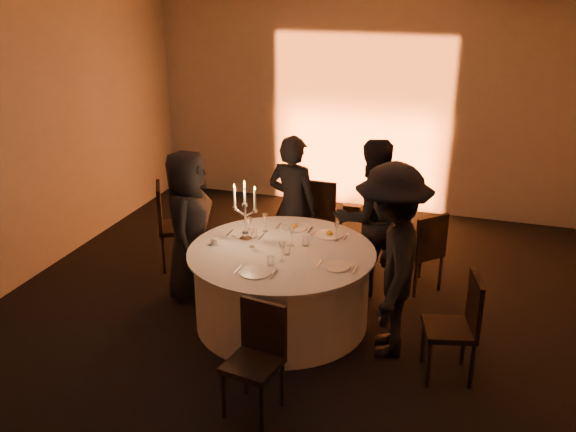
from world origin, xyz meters
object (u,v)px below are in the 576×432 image
(guest_left, at_px, (189,225))
(guest_right, at_px, (390,262))
(banquet_table, at_px, (282,287))
(chair_front, at_px, (257,352))
(chair_left, at_px, (171,221))
(candelabra, at_px, (245,220))
(guest_back_left, at_px, (293,208))
(coffee_cup, at_px, (215,241))
(chair_right, at_px, (459,322))
(chair_back_right, at_px, (424,248))
(guest_back_right, at_px, (371,217))
(chair_back_left, at_px, (319,214))

(guest_left, height_order, guest_right, guest_right)
(banquet_table, height_order, chair_front, chair_front)
(chair_left, bearing_deg, candelabra, -148.20)
(guest_back_left, height_order, coffee_cup, guest_back_left)
(guest_left, bearing_deg, chair_right, -115.31)
(chair_back_right, xyz_separation_m, guest_back_left, (-1.44, -0.07, 0.32))
(banquet_table, bearing_deg, guest_back_right, 54.60)
(chair_left, distance_m, candelabra, 1.43)
(chair_back_left, relative_size, guest_left, 0.64)
(chair_back_right, relative_size, guest_left, 0.56)
(banquet_table, bearing_deg, coffee_cup, -175.12)
(banquet_table, bearing_deg, guest_right, -9.26)
(chair_back_left, distance_m, guest_back_left, 0.56)
(banquet_table, relative_size, chair_back_left, 1.76)
(banquet_table, xyz_separation_m, chair_back_left, (-0.04, 1.51, 0.20))
(chair_back_left, relative_size, chair_front, 1.14)
(banquet_table, xyz_separation_m, guest_back_right, (0.67, 0.94, 0.46))
(guest_right, bearing_deg, banquet_table, -108.51)
(chair_back_right, height_order, guest_left, guest_left)
(guest_left, relative_size, guest_back_right, 0.95)
(chair_right, bearing_deg, banquet_table, -117.43)
(candelabra, bearing_deg, chair_front, -65.47)
(chair_right, distance_m, candelabra, 2.23)
(banquet_table, relative_size, chair_back_right, 2.01)
(guest_right, relative_size, candelabra, 2.85)
(guest_back_left, bearing_deg, guest_right, 148.35)
(guest_back_right, bearing_deg, guest_back_left, -40.69)
(chair_left, bearing_deg, chair_front, -167.57)
(candelabra, bearing_deg, guest_left, 170.88)
(chair_front, distance_m, coffee_cup, 1.57)
(chair_back_left, bearing_deg, chair_right, 133.60)
(chair_left, distance_m, guest_right, 2.87)
(chair_left, height_order, guest_back_left, guest_back_left)
(chair_right, xyz_separation_m, guest_back_left, (-1.91, 1.42, 0.29))
(chair_left, xyz_separation_m, guest_right, (2.68, -0.98, 0.32))
(banquet_table, bearing_deg, chair_back_left, 91.36)
(chair_back_left, xyz_separation_m, chair_right, (1.74, -1.90, -0.05))
(chair_back_right, bearing_deg, guest_left, -25.47)
(coffee_cup, bearing_deg, banquet_table, 4.88)
(banquet_table, xyz_separation_m, candelabra, (-0.42, 0.13, 0.60))
(banquet_table, distance_m, chair_back_left, 1.52)
(guest_right, distance_m, candelabra, 1.51)
(chair_back_left, relative_size, guest_back_right, 0.61)
(chair_right, bearing_deg, candelabra, -118.34)
(chair_left, xyz_separation_m, guest_back_right, (2.28, 0.14, 0.27))
(chair_back_left, relative_size, chair_right, 1.09)
(chair_front, xyz_separation_m, guest_left, (-1.33, 1.55, 0.30))
(chair_right, relative_size, candelabra, 1.50)
(banquet_table, distance_m, candelabra, 0.75)
(banquet_table, height_order, candelabra, candelabra)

